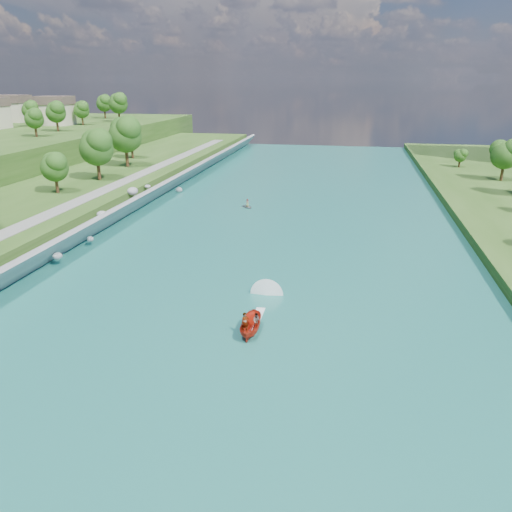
# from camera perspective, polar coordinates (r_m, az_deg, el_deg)

# --- Properties ---
(ground) EXTENTS (260.00, 260.00, 0.00)m
(ground) POSITION_cam_1_polar(r_m,az_deg,el_deg) (46.44, -3.52, -8.92)
(ground) COLOR #2D5119
(ground) RESTS_ON ground
(river_water) EXTENTS (55.00, 240.00, 0.10)m
(river_water) POSITION_cam_1_polar(r_m,az_deg,el_deg) (64.29, 0.85, -0.52)
(river_water) COLOR #196261
(river_water) RESTS_ON ground
(ridge_west) EXTENTS (60.00, 120.00, 9.00)m
(ridge_west) POSITION_cam_1_polar(r_m,az_deg,el_deg) (164.42, -24.17, 11.75)
(ridge_west) COLOR #2D5119
(ridge_west) RESTS_ON ground
(riprap_bank) EXTENTS (4.50, 236.00, 4.53)m
(riprap_bank) POSITION_cam_1_polar(r_m,az_deg,el_deg) (71.92, -20.02, 1.97)
(riprap_bank) COLOR slate
(riprap_bank) RESTS_ON ground
(riverside_path) EXTENTS (3.00, 200.00, 0.10)m
(riverside_path) POSITION_cam_1_polar(r_m,az_deg,el_deg) (75.68, -24.20, 3.61)
(riverside_path) COLOR gray
(riverside_path) RESTS_ON berm_west
(ridge_houses) EXTENTS (29.50, 29.50, 8.40)m
(ridge_houses) POSITION_cam_1_polar(r_m,az_deg,el_deg) (171.34, -25.39, 14.81)
(ridge_houses) COLOR beige
(ridge_houses) RESTS_ON ridge_west
(trees_ridge) EXTENTS (23.32, 63.94, 10.68)m
(trees_ridge) POSITION_cam_1_polar(r_m,az_deg,el_deg) (165.30, -19.26, 15.59)
(trees_ridge) COLOR #124615
(trees_ridge) RESTS_ON ridge_west
(motorboat) EXTENTS (3.60, 19.00, 2.23)m
(motorboat) POSITION_cam_1_polar(r_m,az_deg,el_deg) (47.09, -0.33, -7.30)
(motorboat) COLOR red
(motorboat) RESTS_ON river_water
(raft) EXTENTS (3.01, 3.05, 1.58)m
(raft) POSITION_cam_1_polar(r_m,az_deg,el_deg) (90.82, -0.99, 5.75)
(raft) COLOR gray
(raft) RESTS_ON river_water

